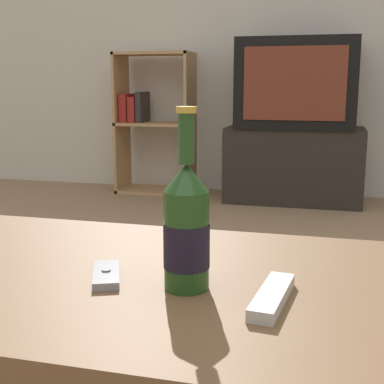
% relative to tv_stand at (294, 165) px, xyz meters
% --- Properties ---
extents(back_wall, '(8.00, 0.05, 2.60)m').
position_rel_tv_stand_xyz_m(back_wall, '(-0.11, 0.29, 1.05)').
color(back_wall, beige).
rests_on(back_wall, ground_plane).
extents(coffee_table, '(1.21, 0.64, 0.45)m').
position_rel_tv_stand_xyz_m(coffee_table, '(-0.11, -2.73, 0.13)').
color(coffee_table, brown).
rests_on(coffee_table, ground_plane).
extents(tv_stand, '(0.89, 0.43, 0.50)m').
position_rel_tv_stand_xyz_m(tv_stand, '(0.00, 0.00, 0.00)').
color(tv_stand, '#28231E').
rests_on(tv_stand, ground_plane).
extents(television, '(0.75, 0.48, 0.57)m').
position_rel_tv_stand_xyz_m(television, '(-0.00, -0.00, 0.53)').
color(television, black).
rests_on(television, tv_stand).
extents(bookshelf, '(0.54, 0.30, 0.99)m').
position_rel_tv_stand_xyz_m(bookshelf, '(-1.03, 0.08, 0.27)').
color(bookshelf, tan).
rests_on(bookshelf, ground_plane).
extents(beer_bottle, '(0.08, 0.08, 0.30)m').
position_rel_tv_stand_xyz_m(beer_bottle, '(0.01, -2.78, 0.30)').
color(beer_bottle, '#1E4219').
rests_on(beer_bottle, coffee_table).
extents(cell_phone, '(0.09, 0.13, 0.02)m').
position_rel_tv_stand_xyz_m(cell_phone, '(-0.14, -2.77, 0.21)').
color(cell_phone, gray).
rests_on(cell_phone, coffee_table).
extents(remote_control, '(0.06, 0.17, 0.02)m').
position_rel_tv_stand_xyz_m(remote_control, '(0.15, -2.80, 0.21)').
color(remote_control, beige).
rests_on(remote_control, coffee_table).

